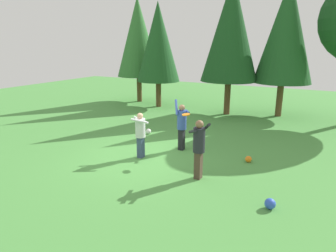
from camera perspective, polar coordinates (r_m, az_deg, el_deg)
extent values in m
plane|color=#4C9342|center=(10.50, -4.47, -5.90)|extent=(40.00, 40.00, 0.00)
cube|color=black|center=(11.06, 2.59, -2.55)|extent=(0.19, 0.22, 0.80)
cylinder|color=#334C9E|center=(10.85, 2.64, 1.19)|extent=(0.34, 0.34, 0.69)
sphere|color=#8C6647|center=(10.75, 2.67, 3.50)|extent=(0.23, 0.23, 0.23)
cylinder|color=#334C9E|center=(10.82, 3.71, 2.75)|extent=(0.40, 0.53, 0.13)
cylinder|color=#334C9E|center=(10.72, 1.61, 3.58)|extent=(0.28, 0.36, 0.54)
cube|color=#4C382D|center=(8.78, 5.79, -7.42)|extent=(0.19, 0.22, 0.82)
cylinder|color=#23232D|center=(8.51, 5.93, -2.66)|extent=(0.34, 0.34, 0.71)
sphere|color=#8C6647|center=(8.38, 6.01, 0.33)|extent=(0.23, 0.23, 0.23)
cylinder|color=#23232D|center=(8.38, 4.66, -1.05)|extent=(0.44, 0.52, 0.27)
cylinder|color=#23232D|center=(8.46, 7.30, -0.24)|extent=(0.41, 0.49, 0.37)
cube|color=#38476B|center=(10.36, -5.20, -4.03)|extent=(0.19, 0.22, 0.74)
cylinder|color=silver|center=(10.16, -5.29, -0.36)|extent=(0.34, 0.34, 0.64)
sphere|color=tan|center=(10.05, -5.35, 1.91)|extent=(0.21, 0.21, 0.21)
cylinder|color=silver|center=(10.29, -5.15, 1.12)|extent=(0.52, 0.29, 0.29)
cylinder|color=silver|center=(9.89, -5.51, 0.95)|extent=(0.53, 0.30, 0.19)
cylinder|color=orange|center=(9.92, 3.43, 2.20)|extent=(0.38, 0.38, 0.06)
sphere|color=orange|center=(10.33, 15.05, -6.11)|extent=(0.22, 0.22, 0.22)
sphere|color=blue|center=(7.74, 18.85, -13.82)|extent=(0.26, 0.26, 0.26)
sphere|color=white|center=(13.07, -3.73, -1.03)|extent=(0.23, 0.23, 0.23)
cylinder|color=brown|center=(20.43, -5.52, 9.01)|extent=(0.33, 0.33, 3.12)
cone|color=#337033|center=(20.31, -5.72, 16.46)|extent=(2.81, 2.81, 4.99)
cylinder|color=brown|center=(17.15, 20.66, 7.18)|extent=(0.33, 0.33, 3.29)
cone|color=#1E5123|center=(17.03, 21.58, 16.51)|extent=(2.96, 2.96, 5.26)
cylinder|color=brown|center=(16.85, 11.34, 7.85)|extent=(0.33, 0.33, 3.36)
cone|color=#19471E|center=(16.73, 11.87, 17.57)|extent=(3.02, 3.02, 5.37)
cylinder|color=brown|center=(18.63, -1.82, 8.10)|extent=(0.33, 0.33, 2.89)
cone|color=#1E5123|center=(18.48, -1.89, 15.67)|extent=(2.60, 2.60, 4.62)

